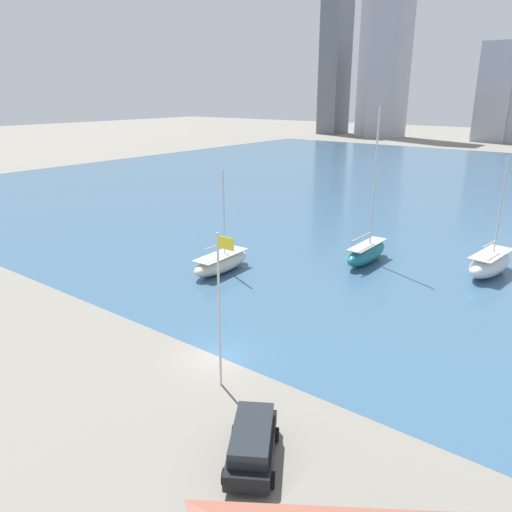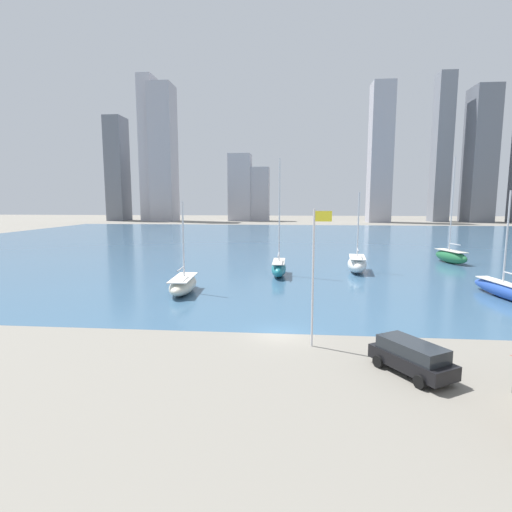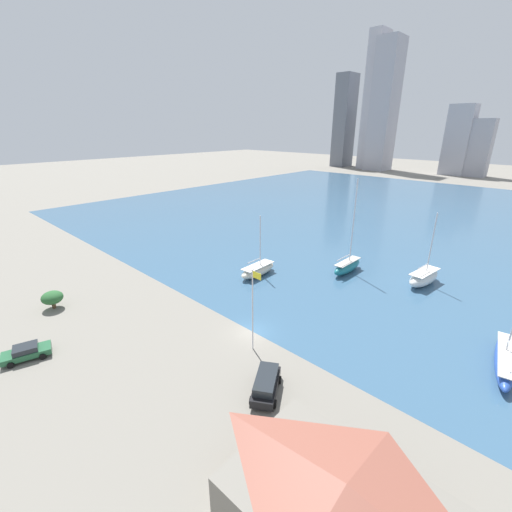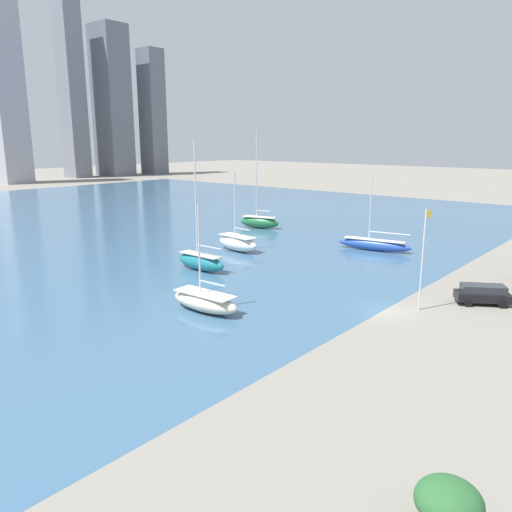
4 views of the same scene
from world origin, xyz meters
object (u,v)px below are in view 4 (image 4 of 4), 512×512
sailboat_teal (201,261)px  parked_suv_black (483,294)px  sailboat_white (238,243)px  sailboat_cream (205,301)px  sailboat_green (259,221)px  sailboat_blue (374,244)px  flag_pole (423,255)px

sailboat_teal → parked_suv_black: (8.73, -30.15, -0.10)m
sailboat_teal → sailboat_white: sailboat_teal is taller
sailboat_teal → sailboat_cream: bearing=-131.9°
sailboat_teal → sailboat_green: size_ratio=0.92×
sailboat_teal → sailboat_cream: 15.02m
sailboat_green → sailboat_white: bearing=-163.5°
sailboat_teal → sailboat_blue: size_ratio=1.41×
flag_pole → sailboat_teal: sailboat_teal is taller
sailboat_blue → parked_suv_black: sailboat_blue is taller
flag_pole → sailboat_white: bearing=75.6°
sailboat_white → sailboat_blue: 19.57m
sailboat_cream → parked_suv_black: (18.79, -18.98, 0.09)m
sailboat_white → sailboat_blue: bearing=-42.2°
sailboat_teal → sailboat_cream: sailboat_teal is taller
sailboat_green → sailboat_cream: bearing=-160.6°
sailboat_blue → parked_suv_black: (-15.09, -19.31, 0.15)m
sailboat_blue → parked_suv_black: 24.51m
parked_suv_black → sailboat_teal: bearing=74.2°
sailboat_white → parked_suv_black: 34.11m
sailboat_teal → sailboat_cream: size_ratio=1.56×
parked_suv_black → sailboat_white: bearing=54.4°
sailboat_green → flag_pole: bearing=-135.4°
sailboat_cream → sailboat_blue: (33.88, 0.32, -0.06)m
sailboat_teal → sailboat_white: 11.62m
flag_pole → sailboat_cream: sailboat_cream is taller
flag_pole → sailboat_teal: size_ratio=0.61×
sailboat_blue → sailboat_cream: bearing=170.9°
sailboat_teal → sailboat_white: size_ratio=1.38×
sailboat_teal → sailboat_blue: sailboat_teal is taller
sailboat_white → sailboat_blue: (12.87, -14.73, -0.27)m
sailboat_green → sailboat_blue: (-3.62, -24.52, -0.29)m
sailboat_green → sailboat_blue: sailboat_green is taller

